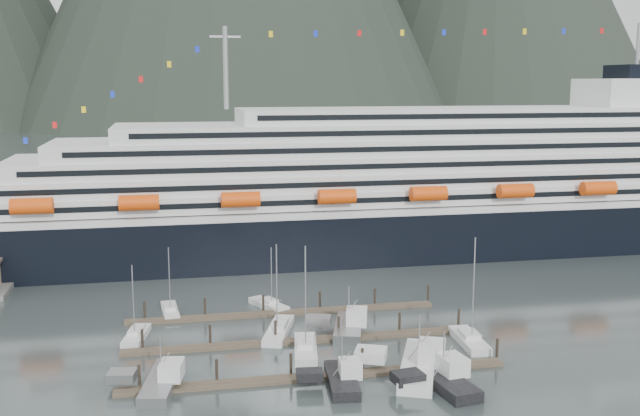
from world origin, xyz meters
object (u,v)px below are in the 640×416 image
at_px(trawler_a, 160,381).
at_px(sailboat_e, 170,311).
at_px(trawler_d, 442,378).
at_px(sailboat_h, 469,341).
at_px(sailboat_d, 279,331).
at_px(cruise_ship, 417,194).
at_px(sailboat_c, 306,349).
at_px(sailboat_a, 136,336).
at_px(trawler_b, 341,379).
at_px(trawler_c, 417,364).
at_px(sailboat_f, 269,305).
at_px(trawler_e, 348,326).

bearing_deg(trawler_a, sailboat_e, 7.81).
relative_size(trawler_a, trawler_d, 0.99).
bearing_deg(sailboat_h, sailboat_d, 73.10).
relative_size(cruise_ship, sailboat_c, 13.70).
xyz_separation_m(sailboat_a, trawler_d, (36.13, -24.08, 0.52)).
bearing_deg(trawler_a, trawler_b, -89.47).
bearing_deg(sailboat_e, sailboat_a, 152.17).
xyz_separation_m(sailboat_h, trawler_d, (-8.87, -12.74, 0.47)).
bearing_deg(cruise_ship, trawler_a, -130.04).
xyz_separation_m(sailboat_e, trawler_c, (29.94, -30.33, 0.61)).
distance_m(sailboat_h, trawler_c, 13.09).
xyz_separation_m(sailboat_c, sailboat_f, (-2.03, 21.00, -0.05)).
xyz_separation_m(cruise_ship, sailboat_h, (-12.03, -57.23, -11.58)).
bearing_deg(cruise_ship, sailboat_a, -141.18).
height_order(sailboat_f, trawler_a, sailboat_f).
height_order(sailboat_c, trawler_d, sailboat_c).
distance_m(cruise_ship, sailboat_c, 66.87).
xyz_separation_m(sailboat_h, trawler_c, (-10.30, -8.05, 0.54)).
distance_m(sailboat_e, trawler_e, 28.77).
xyz_separation_m(trawler_a, trawler_b, (21.00, -3.70, -0.02)).
distance_m(sailboat_d, trawler_d, 27.48).
xyz_separation_m(sailboat_a, trawler_e, (29.74, -3.30, 0.54)).
bearing_deg(sailboat_c, cruise_ship, -22.28).
bearing_deg(sailboat_e, sailboat_f, -94.34).
xyz_separation_m(sailboat_e, sailboat_h, (40.25, -22.28, 0.07)).
xyz_separation_m(trawler_b, trawler_d, (11.75, -2.42, 0.07)).
bearing_deg(sailboat_c, sailboat_f, 15.09).
bearing_deg(trawler_b, sailboat_f, 13.55).
relative_size(cruise_ship, sailboat_e, 18.92).
relative_size(sailboat_c, trawler_c, 0.95).
relative_size(sailboat_e, trawler_b, 1.07).
relative_size(cruise_ship, trawler_a, 16.69).
distance_m(sailboat_h, trawler_e, 17.25).
distance_m(sailboat_f, sailboat_h, 33.30).
bearing_deg(trawler_c, sailboat_e, 67.50).
relative_size(sailboat_h, trawler_a, 1.25).
bearing_deg(trawler_e, sailboat_f, 50.44).
bearing_deg(sailboat_h, trawler_e, 65.88).
distance_m(sailboat_c, trawler_e, 10.07).
distance_m(trawler_b, trawler_d, 12.00).
bearing_deg(sailboat_a, trawler_c, -108.50).
distance_m(sailboat_f, trawler_a, 33.46).
bearing_deg(cruise_ship, sailboat_c, -121.84).
bearing_deg(sailboat_e, trawler_e, -124.02).
height_order(sailboat_d, trawler_c, sailboat_d).
bearing_deg(sailboat_a, cruise_ship, -40.48).
xyz_separation_m(sailboat_h, trawler_a, (-41.62, -6.61, 0.41)).
relative_size(sailboat_c, trawler_b, 1.48).
distance_m(cruise_ship, sailboat_e, 63.95).
height_order(trawler_a, trawler_d, trawler_d).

